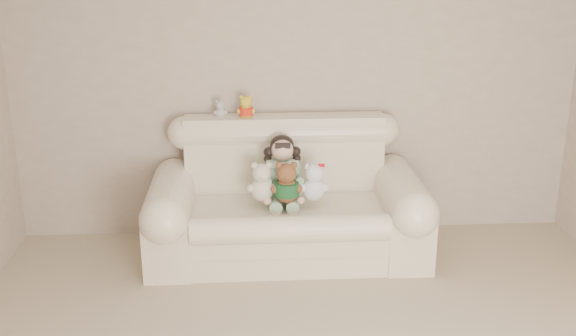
{
  "coord_description": "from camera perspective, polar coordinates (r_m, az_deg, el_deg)",
  "views": [
    {
      "loc": [
        -0.41,
        -2.85,
        2.35
      ],
      "look_at": [
        -0.11,
        1.9,
        0.75
      ],
      "focal_mm": 42.84,
      "sensor_mm": 36.0,
      "label": 1
    }
  ],
  "objects": [
    {
      "name": "seated_child",
      "position": [
        5.21,
        -0.47,
        -0.06
      ],
      "size": [
        0.36,
        0.42,
        0.53
      ],
      "primitive_type": null,
      "rotation": [
        0.0,
        0.0,
        0.11
      ],
      "color": "#36773B",
      "rests_on": "sofa"
    },
    {
      "name": "white_cat",
      "position": [
        5.05,
        2.17,
        -0.84
      ],
      "size": [
        0.26,
        0.23,
        0.34
      ],
      "primitive_type": null,
      "rotation": [
        0.0,
        0.0,
        0.31
      ],
      "color": "silver",
      "rests_on": "sofa"
    },
    {
      "name": "cream_teddy",
      "position": [
        5.04,
        -2.2,
        -0.84
      ],
      "size": [
        0.24,
        0.19,
        0.35
      ],
      "primitive_type": null,
      "rotation": [
        0.0,
        0.0,
        -0.09
      ],
      "color": "beige",
      "rests_on": "sofa"
    },
    {
      "name": "sofa",
      "position": [
        5.19,
        -0.07,
        -2.11
      ],
      "size": [
        2.1,
        0.95,
        1.03
      ],
      "primitive_type": null,
      "color": "beige",
      "rests_on": "floor"
    },
    {
      "name": "grey_mini_plush",
      "position": [
        5.38,
        -5.65,
        5.01
      ],
      "size": [
        0.13,
        0.11,
        0.17
      ],
      "primitive_type": null,
      "rotation": [
        0.0,
        0.0,
        -0.27
      ],
      "color": "#ACACB3",
      "rests_on": "sofa"
    },
    {
      "name": "wall_back",
      "position": [
        5.47,
        0.77,
        7.52
      ],
      "size": [
        4.5,
        0.0,
        4.5
      ],
      "primitive_type": "plane",
      "rotation": [
        1.57,
        0.0,
        0.0
      ],
      "color": "#BDA896",
      "rests_on": "ground"
    },
    {
      "name": "yellow_mini_bear",
      "position": [
        5.33,
        -3.51,
        5.23
      ],
      "size": [
        0.17,
        0.15,
        0.22
      ],
      "primitive_type": null,
      "rotation": [
        0.0,
        0.0,
        0.38
      ],
      "color": "yellow",
      "rests_on": "sofa"
    },
    {
      "name": "brown_teddy",
      "position": [
        5.0,
        -0.13,
        -0.88
      ],
      "size": [
        0.28,
        0.25,
        0.36
      ],
      "primitive_type": null,
      "rotation": [
        0.0,
        0.0,
        -0.34
      ],
      "color": "brown",
      "rests_on": "sofa"
    }
  ]
}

